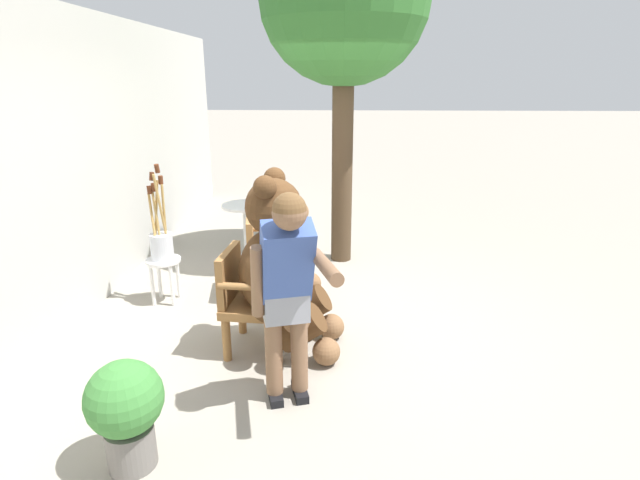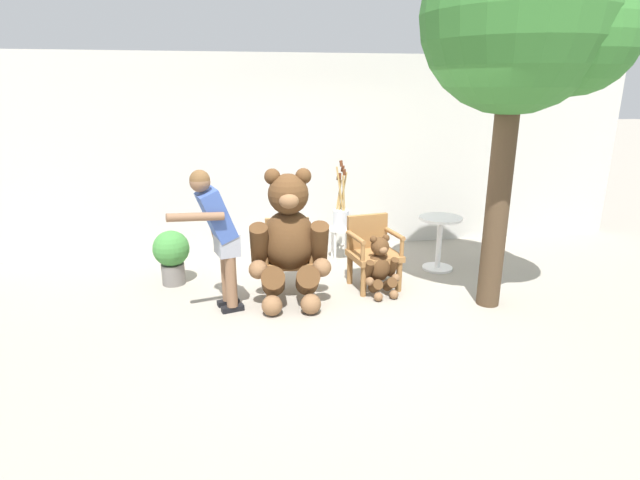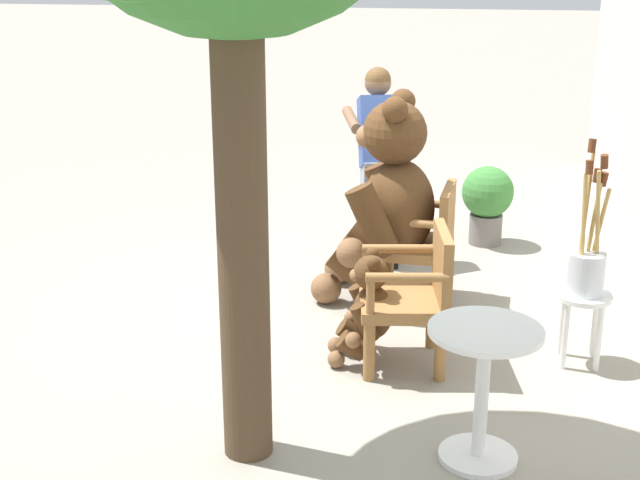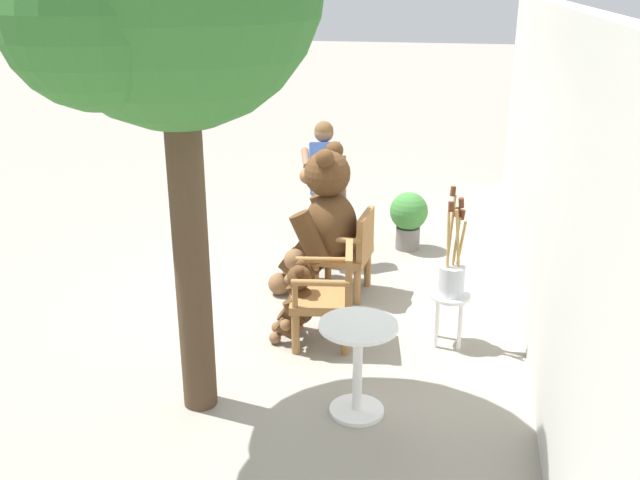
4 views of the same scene
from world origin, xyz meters
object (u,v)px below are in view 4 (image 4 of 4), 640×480
object	(u,v)px
person_visitor	(325,182)
brush_bucket	(452,273)
wooden_chair_left	(348,250)
teddy_bear_small	(297,302)
potted_plant	(409,216)
wooden_chair_right	(329,293)
round_side_table	(358,358)
teddy_bear_large	(323,222)
white_stool	(450,306)

from	to	relation	value
person_visitor	brush_bucket	distance (m)	2.18
wooden_chair_left	teddy_bear_small	size ratio (longest dim) A/B	1.20
wooden_chair_left	potted_plant	world-z (taller)	wooden_chair_left
teddy_bear_small	brush_bucket	distance (m)	1.35
person_visitor	potted_plant	size ratio (longest dim) A/B	2.28
wooden_chair_right	round_side_table	world-z (taller)	wooden_chair_right
wooden_chair_left	wooden_chair_right	bearing A→B (deg)	-0.03
person_visitor	brush_bucket	world-z (taller)	person_visitor
wooden_chair_left	round_side_table	bearing A→B (deg)	11.13
wooden_chair_right	person_visitor	distance (m)	1.90
teddy_bear_large	teddy_bear_small	xyz separation A→B (m)	(1.05, -0.02, -0.39)
wooden_chair_left	person_visitor	xyz separation A→B (m)	(-0.78, -0.39, 0.46)
teddy_bear_small	potted_plant	xyz separation A→B (m)	(-2.42, 0.76, 0.05)
round_side_table	potted_plant	bearing A→B (deg)	178.75
person_visitor	brush_bucket	bearing A→B (deg)	40.82
wooden_chair_left	potted_plant	bearing A→B (deg)	160.81
teddy_bear_large	brush_bucket	world-z (taller)	teddy_bear_large
wooden_chair_right	teddy_bear_small	distance (m)	0.30
wooden_chair_left	teddy_bear_small	xyz separation A→B (m)	(1.04, -0.28, -0.11)
teddy_bear_small	potted_plant	size ratio (longest dim) A/B	1.05
wooden_chair_left	brush_bucket	xyz separation A→B (m)	(0.86, 1.02, 0.20)
teddy_bear_small	round_side_table	world-z (taller)	round_side_table
wooden_chair_right	brush_bucket	bearing A→B (deg)	99.44
wooden_chair_left	person_visitor	size ratio (longest dim) A/B	0.55
wooden_chair_left	round_side_table	size ratio (longest dim) A/B	1.19
wooden_chair_right	teddy_bear_large	distance (m)	1.11
white_stool	brush_bucket	size ratio (longest dim) A/B	0.48
white_stool	brush_bucket	world-z (taller)	brush_bucket
teddy_bear_large	white_stool	distance (m)	1.60
teddy_bear_small	brush_bucket	world-z (taller)	brush_bucket
teddy_bear_large	person_visitor	xyz separation A→B (m)	(-0.77, -0.13, 0.18)
teddy_bear_large	round_side_table	world-z (taller)	teddy_bear_large
teddy_bear_large	wooden_chair_left	bearing A→B (deg)	87.39
person_visitor	white_stool	xyz separation A→B (m)	(1.64, 1.41, -0.56)
wooden_chair_left	person_visitor	bearing A→B (deg)	-153.22
teddy_bear_small	person_visitor	xyz separation A→B (m)	(-1.82, -0.11, 0.57)
white_stool	wooden_chair_left	bearing A→B (deg)	-130.06
wooden_chair_right	teddy_bear_large	bearing A→B (deg)	-165.86
wooden_chair_right	person_visitor	size ratio (longest dim) A/B	0.55
wooden_chair_left	teddy_bear_large	bearing A→B (deg)	-92.61
teddy_bear_large	teddy_bear_small	distance (m)	1.12
wooden_chair_left	white_stool	world-z (taller)	wooden_chair_left
round_side_table	teddy_bear_small	bearing A→B (deg)	-146.02
wooden_chair_right	brush_bucket	world-z (taller)	brush_bucket
teddy_bear_small	person_visitor	bearing A→B (deg)	-176.43
teddy_bear_small	white_stool	bearing A→B (deg)	98.10
teddy_bear_large	wooden_chair_right	bearing A→B (deg)	14.14
teddy_bear_large	round_side_table	bearing A→B (deg)	17.86
teddy_bear_large	round_side_table	xyz separation A→B (m)	(2.07, 0.67, -0.29)
teddy_bear_large	person_visitor	size ratio (longest dim) A/B	0.97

